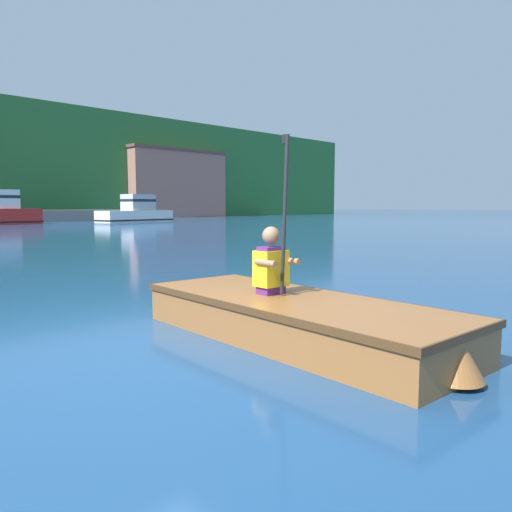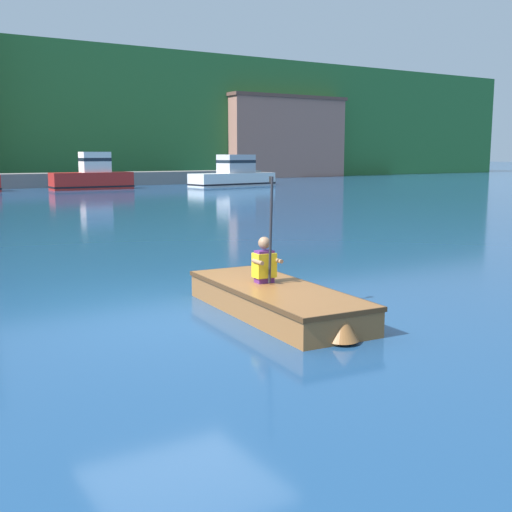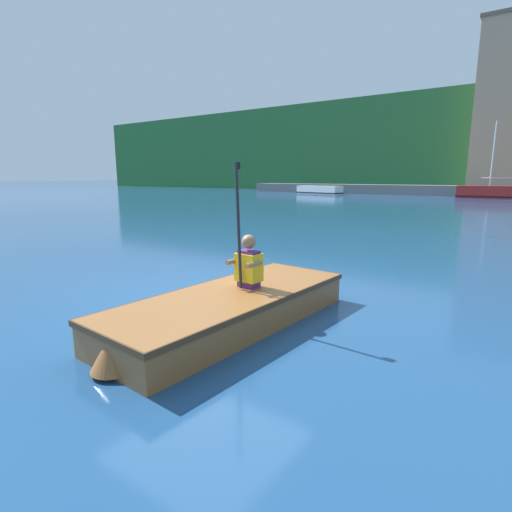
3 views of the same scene
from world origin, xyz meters
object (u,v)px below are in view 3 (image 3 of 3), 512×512
Objects in this scene: person_paddler at (248,263)px; moored_boat_dock_west_end at (493,192)px; moored_boat_dock_west_inner at (319,190)px; rowboat_foreground at (229,307)px.

moored_boat_dock_west_end is at bearing 90.25° from person_paddler.
moored_boat_dock_west_inner is 35.56m from rowboat_foreground.
person_paddler is at bearing 86.15° from rowboat_foreground.
moored_boat_dock_west_inner is at bearing -178.75° from moored_boat_dock_west_end.
moored_boat_dock_west_inner is 1.43× the size of rowboat_foreground.
moored_boat_dock_west_end is 1.20× the size of moored_boat_dock_west_inner.
moored_boat_dock_west_end reaches higher than moored_boat_dock_west_inner.
rowboat_foreground is at bearing -89.80° from moored_boat_dock_west_end.
moored_boat_dock_west_inner is (-14.62, -0.32, -0.11)m from moored_boat_dock_west_end.
rowboat_foreground is (0.12, -32.68, -0.26)m from moored_boat_dock_west_end.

